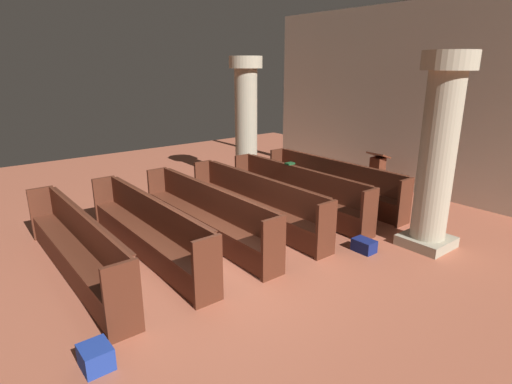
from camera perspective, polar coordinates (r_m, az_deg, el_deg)
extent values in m
plane|color=#AD5B42|center=(6.87, -5.60, -9.50)|extent=(19.20, 19.20, 0.00)
cube|color=beige|center=(10.75, 22.83, 11.45)|extent=(10.00, 0.16, 4.50)
cube|color=#562819|center=(9.71, 10.33, 1.00)|extent=(3.72, 0.38, 0.05)
cube|color=#562819|center=(9.76, 11.07, 2.76)|extent=(3.72, 0.04, 0.52)
cube|color=#492215|center=(9.74, 11.34, 4.21)|extent=(3.57, 0.06, 0.02)
cube|color=#4E2416|center=(10.97, 2.93, 3.45)|extent=(0.06, 0.44, 0.96)
cube|color=#4E2416|center=(8.63, 19.80, -1.38)|extent=(0.06, 0.44, 0.96)
cube|color=#522618|center=(9.64, 9.58, -0.38)|extent=(3.72, 0.03, 0.38)
cube|color=#562819|center=(8.91, 5.49, -0.25)|extent=(3.72, 0.38, 0.05)
cube|color=#562819|center=(8.94, 6.31, 1.67)|extent=(3.72, 0.04, 0.52)
cube|color=#492215|center=(8.91, 6.58, 3.26)|extent=(3.57, 0.06, 0.02)
cube|color=#4E2416|center=(10.28, -1.84, 2.52)|extent=(0.06, 0.44, 0.96)
cube|color=#4E2416|center=(7.72, 15.29, -3.09)|extent=(0.06, 0.44, 0.96)
cube|color=#522618|center=(8.86, 4.64, -1.77)|extent=(3.72, 0.03, 0.38)
cube|color=#562819|center=(8.19, -0.25, -1.73)|extent=(3.72, 0.38, 0.05)
cube|color=#562819|center=(8.21, 0.66, 0.36)|extent=(3.72, 0.04, 0.52)
cube|color=#492215|center=(8.17, 0.93, 2.09)|extent=(3.57, 0.06, 0.02)
cube|color=#4E2416|center=(9.66, -7.24, 1.44)|extent=(0.06, 0.44, 0.96)
cube|color=#4E2416|center=(6.88, 9.62, -5.21)|extent=(0.06, 0.44, 0.96)
cube|color=#522618|center=(8.16, -1.21, -3.39)|extent=(3.72, 0.03, 0.38)
cube|color=#562819|center=(7.58, -7.02, -3.45)|extent=(3.72, 0.38, 0.05)
cube|color=#562819|center=(7.57, -6.02, -1.19)|extent=(3.72, 0.04, 0.52)
cube|color=#492215|center=(7.52, -5.77, 0.68)|extent=(3.57, 0.06, 0.02)
cube|color=#4E2416|center=(9.15, -13.31, 0.21)|extent=(0.06, 0.44, 0.96)
cube|color=#4E2416|center=(6.14, 2.42, -7.80)|extent=(0.06, 0.44, 0.96)
cube|color=#522618|center=(7.57, -8.09, -5.23)|extent=(3.72, 0.03, 0.38)
cube|color=#562819|center=(7.10, -14.87, -5.38)|extent=(3.72, 0.38, 0.05)
cube|color=#562819|center=(7.06, -13.80, -2.97)|extent=(3.72, 0.04, 0.52)
cube|color=#492215|center=(7.00, -13.59, -0.98)|extent=(3.57, 0.06, 0.02)
cube|color=#4E2416|center=(8.75, -20.01, -1.14)|extent=(0.06, 0.44, 0.96)
cube|color=#4E2416|center=(5.54, -6.67, -10.85)|extent=(0.06, 0.44, 0.96)
cube|color=#522618|center=(7.12, -16.03, -7.26)|extent=(3.72, 0.03, 0.38)
cube|color=#562819|center=(6.77, -23.71, -7.41)|extent=(3.72, 0.38, 0.05)
cube|color=#562819|center=(6.71, -22.62, -4.91)|extent=(3.72, 0.04, 0.52)
cube|color=#492215|center=(6.63, -22.48, -2.84)|extent=(3.57, 0.06, 0.02)
cube|color=#4E2416|center=(8.49, -27.23, -2.59)|extent=(0.06, 0.44, 0.96)
cube|color=#4E2416|center=(5.12, -17.84, -14.16)|extent=(0.06, 0.44, 0.96)
cube|color=#522618|center=(6.83, -24.92, -9.35)|extent=(3.72, 0.03, 0.38)
cube|color=#9F967E|center=(7.95, 22.39, -6.26)|extent=(0.79, 0.79, 0.18)
cylinder|color=#ADA389|center=(7.52, 23.67, 4.28)|extent=(0.59, 0.59, 2.81)
cylinder|color=#B6AB90|center=(7.37, 25.15, 16.12)|extent=(0.85, 0.85, 0.30)
cube|color=#9F967E|center=(11.37, -1.32, 1.92)|extent=(0.79, 0.79, 0.18)
cylinder|color=#ADA389|center=(11.08, -1.37, 9.40)|extent=(0.59, 0.59, 2.81)
cylinder|color=#B6AB90|center=(10.98, -1.43, 17.46)|extent=(0.85, 0.85, 0.30)
cube|color=#492215|center=(10.56, 16.09, -0.30)|extent=(0.45, 0.45, 0.06)
cube|color=#562819|center=(10.44, 16.29, 2.03)|extent=(0.28, 0.28, 0.95)
cube|color=#5B2A1A|center=(10.32, 16.53, 4.90)|extent=(0.48, 0.35, 0.15)
cube|color=#194723|center=(9.20, 4.68, 3.94)|extent=(0.14, 0.20, 0.04)
cube|color=navy|center=(7.37, 14.66, -7.15)|extent=(0.37, 0.26, 0.21)
cube|color=navy|center=(4.97, -21.19, -20.44)|extent=(0.34, 0.30, 0.25)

